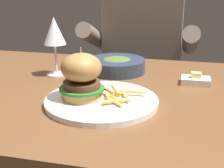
{
  "coord_description": "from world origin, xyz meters",
  "views": [
    {
      "loc": [
        0.24,
        -0.81,
        1.04
      ],
      "look_at": [
        0.06,
        -0.08,
        0.78
      ],
      "focal_mm": 50.0,
      "sensor_mm": 36.0,
      "label": 1
    }
  ],
  "objects_px": {
    "burger_sandwich": "(82,76)",
    "soup_bowl": "(117,65)",
    "wine_glass": "(54,33)",
    "butter_dish": "(196,80)",
    "main_plate": "(102,101)",
    "diner_person": "(142,80)"
  },
  "relations": [
    {
      "from": "burger_sandwich",
      "to": "main_plate",
      "type": "bearing_deg",
      "value": 8.51
    },
    {
      "from": "butter_dish",
      "to": "main_plate",
      "type": "bearing_deg",
      "value": -137.12
    },
    {
      "from": "wine_glass",
      "to": "butter_dish",
      "type": "height_order",
      "value": "wine_glass"
    },
    {
      "from": "burger_sandwich",
      "to": "soup_bowl",
      "type": "relative_size",
      "value": 0.68
    },
    {
      "from": "wine_glass",
      "to": "diner_person",
      "type": "height_order",
      "value": "diner_person"
    },
    {
      "from": "soup_bowl",
      "to": "burger_sandwich",
      "type": "bearing_deg",
      "value": -94.52
    },
    {
      "from": "butter_dish",
      "to": "wine_glass",
      "type": "bearing_deg",
      "value": -178.79
    },
    {
      "from": "butter_dish",
      "to": "diner_person",
      "type": "relative_size",
      "value": 0.07
    },
    {
      "from": "soup_bowl",
      "to": "wine_glass",
      "type": "bearing_deg",
      "value": -156.63
    },
    {
      "from": "diner_person",
      "to": "soup_bowl",
      "type": "bearing_deg",
      "value": -92.23
    },
    {
      "from": "main_plate",
      "to": "soup_bowl",
      "type": "bearing_deg",
      "value": 95.05
    },
    {
      "from": "soup_bowl",
      "to": "diner_person",
      "type": "height_order",
      "value": "diner_person"
    },
    {
      "from": "burger_sandwich",
      "to": "soup_bowl",
      "type": "height_order",
      "value": "burger_sandwich"
    },
    {
      "from": "main_plate",
      "to": "butter_dish",
      "type": "bearing_deg",
      "value": 42.88
    },
    {
      "from": "burger_sandwich",
      "to": "wine_glass",
      "type": "distance_m",
      "value": 0.28
    },
    {
      "from": "burger_sandwich",
      "to": "soup_bowl",
      "type": "distance_m",
      "value": 0.3
    },
    {
      "from": "burger_sandwich",
      "to": "diner_person",
      "type": "bearing_deg",
      "value": 86.9
    },
    {
      "from": "soup_bowl",
      "to": "diner_person",
      "type": "xyz_separation_m",
      "value": [
        0.02,
        0.48,
        -0.2
      ]
    },
    {
      "from": "main_plate",
      "to": "burger_sandwich",
      "type": "xyz_separation_m",
      "value": [
        -0.05,
        -0.01,
        0.06
      ]
    },
    {
      "from": "main_plate",
      "to": "wine_glass",
      "type": "xyz_separation_m",
      "value": [
        -0.21,
        0.21,
        0.13
      ]
    },
    {
      "from": "butter_dish",
      "to": "soup_bowl",
      "type": "bearing_deg",
      "value": 164.68
    },
    {
      "from": "burger_sandwich",
      "to": "wine_glass",
      "type": "bearing_deg",
      "value": 127.12
    }
  ]
}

